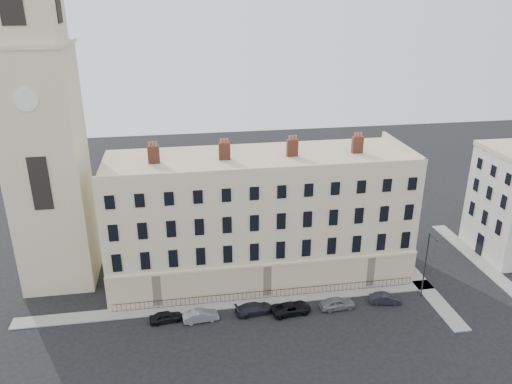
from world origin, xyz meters
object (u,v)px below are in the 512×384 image
at_px(car_c, 254,308).
at_px(car_b, 201,316).
at_px(car_a, 166,317).
at_px(streetlamp, 426,262).
at_px(car_f, 385,299).
at_px(car_e, 337,303).
at_px(car_d, 291,308).

bearing_deg(car_c, car_b, 85.58).
distance_m(car_a, car_b, 3.75).
xyz_separation_m(car_b, streetlamp, (25.60, 0.33, 3.96)).
bearing_deg(car_f, car_b, 99.00).
xyz_separation_m(car_b, car_c, (5.91, 0.36, -0.01)).
xyz_separation_m(car_e, car_f, (5.74, 0.08, -0.08)).
bearing_deg(car_e, car_a, 84.39).
bearing_deg(streetlamp, car_a, -178.46).
distance_m(car_b, streetlamp, 25.91).
bearing_deg(car_a, car_d, -100.36).
relative_size(car_e, streetlamp, 0.48).
bearing_deg(car_d, streetlamp, -94.46).
bearing_deg(car_b, car_c, -92.50).
relative_size(car_d, streetlamp, 0.54).
height_order(car_b, car_f, car_b).
height_order(car_c, car_e, car_e).
xyz_separation_m(car_a, car_f, (24.67, -0.59, 0.01)).
bearing_deg(car_e, car_f, -92.72).
distance_m(car_b, car_e, 15.20).
height_order(car_d, car_f, car_d).
height_order(car_b, car_c, car_b).
height_order(car_b, car_d, car_b).
relative_size(car_a, streetlamp, 0.42).
xyz_separation_m(car_b, car_f, (20.94, -0.14, -0.03)).
bearing_deg(streetlamp, car_b, -177.48).
bearing_deg(car_f, streetlamp, -74.88).
relative_size(car_a, car_f, 0.96).
distance_m(car_c, car_d, 4.07).
bearing_deg(car_f, car_e, 100.22).
bearing_deg(car_a, car_c, -97.97).
distance_m(car_b, car_c, 5.92).
relative_size(car_b, car_e, 0.96).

